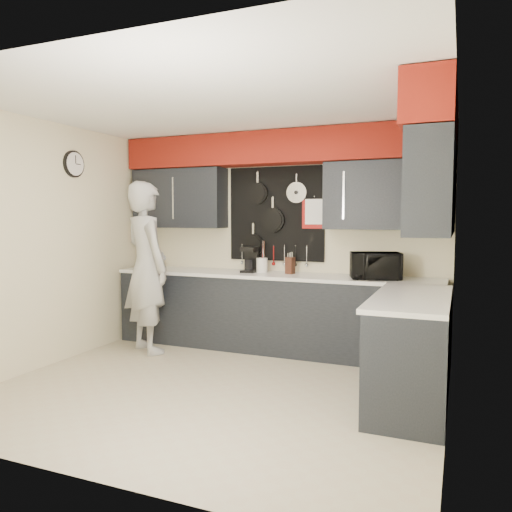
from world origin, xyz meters
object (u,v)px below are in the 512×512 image
at_px(coffee_maker, 250,259).
at_px(utensil_crock, 262,265).
at_px(knife_block, 290,266).
at_px(microwave, 375,266).
at_px(person, 147,267).

bearing_deg(coffee_maker, utensil_crock, 8.24).
distance_m(knife_block, utensil_crock, 0.37).
xyz_separation_m(knife_block, coffee_maker, (-0.51, -0.01, 0.06)).
distance_m(microwave, person, 2.61).
distance_m(utensil_crock, person, 1.37).
bearing_deg(utensil_crock, knife_block, -3.03).
relative_size(knife_block, person, 0.10).
xyz_separation_m(microwave, coffee_maker, (-1.51, 0.10, 0.02)).
bearing_deg(knife_block, microwave, 6.48).
height_order(knife_block, person, person).
xyz_separation_m(utensil_crock, coffee_maker, (-0.14, -0.03, 0.07)).
height_order(knife_block, utensil_crock, knife_block).
relative_size(microwave, knife_block, 2.65).
bearing_deg(utensil_crock, person, -150.15).
xyz_separation_m(coffee_maker, person, (-1.04, -0.65, -0.08)).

